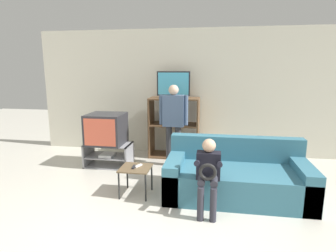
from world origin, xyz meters
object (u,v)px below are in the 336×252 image
(television_flat, at_px, (173,85))
(remote_control_black, at_px, (134,167))
(media_shelf, at_px, (174,127))
(person_seated_child, at_px, (208,170))
(television_main, at_px, (106,129))
(person_standing_adult, at_px, (173,118))
(tv_stand, at_px, (109,155))
(remote_control_white, at_px, (138,166))
(couch, at_px, (236,177))
(snack_table, at_px, (136,171))

(television_flat, height_order, remote_control_black, television_flat)
(media_shelf, xyz_separation_m, person_seated_child, (0.75, -2.26, -0.06))
(television_main, xyz_separation_m, television_flat, (1.13, 0.81, 0.76))
(television_flat, distance_m, person_standing_adult, 0.82)
(tv_stand, xyz_separation_m, remote_control_black, (0.82, -1.12, 0.21))
(tv_stand, distance_m, remote_control_black, 1.41)
(remote_control_black, bearing_deg, remote_control_white, 44.62)
(television_main, bearing_deg, couch, -21.22)
(tv_stand, xyz_separation_m, television_flat, (1.10, 0.81, 1.26))
(media_shelf, xyz_separation_m, remote_control_black, (-0.30, -1.92, -0.20))
(couch, bearing_deg, snack_table, -171.11)
(television_flat, distance_m, remote_control_black, 2.21)
(television_main, relative_size, remote_control_white, 4.53)
(television_main, xyz_separation_m, remote_control_black, (0.85, -1.12, -0.29))
(television_flat, relative_size, remote_control_black, 4.62)
(snack_table, relative_size, person_standing_adult, 0.28)
(television_main, xyz_separation_m, media_shelf, (1.15, 0.80, -0.09))
(couch, xyz_separation_m, person_standing_adult, (-1.07, 1.10, 0.64))
(snack_table, bearing_deg, couch, 8.89)
(television_flat, bearing_deg, remote_control_black, -98.18)
(remote_control_white, xyz_separation_m, person_seated_child, (1.00, -0.39, 0.14))
(media_shelf, bearing_deg, remote_control_white, -97.67)
(remote_control_black, bearing_deg, couch, 3.72)
(tv_stand, xyz_separation_m, snack_table, (0.84, -1.11, 0.15))
(snack_table, height_order, remote_control_black, remote_control_black)
(person_standing_adult, relative_size, person_seated_child, 1.61)
(tv_stand, height_order, couch, couch)
(snack_table, relative_size, person_seated_child, 0.46)
(tv_stand, relative_size, couch, 0.43)
(media_shelf, relative_size, remote_control_black, 8.47)
(media_shelf, relative_size, person_standing_adult, 0.81)
(television_main, bearing_deg, tv_stand, -1.84)
(remote_control_black, distance_m, person_standing_adult, 1.47)
(remote_control_black, bearing_deg, tv_stand, 120.68)
(remote_control_white, height_order, person_standing_adult, person_standing_adult)
(tv_stand, height_order, person_standing_adult, person_standing_adult)
(remote_control_white, xyz_separation_m, person_standing_adult, (0.32, 1.28, 0.49))
(remote_control_black, distance_m, couch, 1.47)
(snack_table, bearing_deg, television_main, 128.06)
(couch, bearing_deg, television_main, 158.78)
(person_seated_child, bearing_deg, television_main, 142.51)
(remote_control_white, bearing_deg, person_standing_adult, 99.92)
(snack_table, bearing_deg, tv_stand, 127.23)
(remote_control_black, height_order, remote_control_white, same)
(remote_control_black, xyz_separation_m, remote_control_white, (0.05, 0.06, 0.00))
(media_shelf, height_order, snack_table, media_shelf)
(remote_control_black, relative_size, person_standing_adult, 0.10)
(couch, bearing_deg, remote_control_black, -170.76)
(remote_control_white, bearing_deg, couch, 31.22)
(television_flat, height_order, remote_control_white, television_flat)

